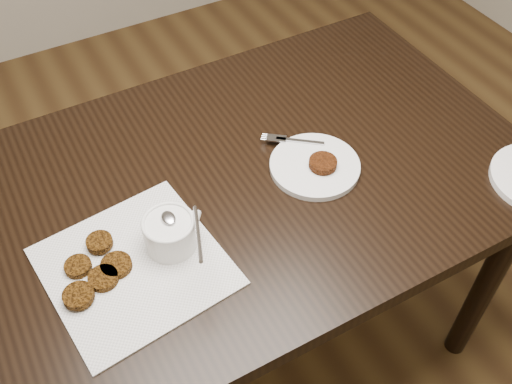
# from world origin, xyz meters

# --- Properties ---
(floor) EXTENTS (4.00, 4.00, 0.00)m
(floor) POSITION_xyz_m (0.00, 0.00, 0.00)
(floor) COLOR brown
(floor) RESTS_ON ground
(table) EXTENTS (1.26, 0.81, 0.75)m
(table) POSITION_xyz_m (0.01, 0.14, 0.38)
(table) COLOR black
(table) RESTS_ON floor
(napkin) EXTENTS (0.35, 0.35, 0.00)m
(napkin) POSITION_xyz_m (-0.29, 0.03, 0.75)
(napkin) COLOR white
(napkin) RESTS_ON table
(sauce_ramekin) EXTENTS (0.16, 0.16, 0.14)m
(sauce_ramekin) POSITION_xyz_m (-0.20, 0.04, 0.82)
(sauce_ramekin) COLOR white
(sauce_ramekin) RESTS_ON napkin
(patty_cluster) EXTENTS (0.21, 0.21, 0.02)m
(patty_cluster) POSITION_xyz_m (-0.35, 0.05, 0.76)
(patty_cluster) COLOR brown
(patty_cluster) RESTS_ON napkin
(plate_with_patty) EXTENTS (0.28, 0.28, 0.03)m
(plate_with_patty) POSITION_xyz_m (0.16, 0.08, 0.76)
(plate_with_patty) COLOR white
(plate_with_patty) RESTS_ON table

